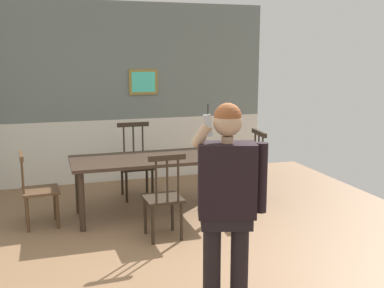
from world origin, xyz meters
The scene contains 8 objects.
ground_plane centered at (0.00, 0.00, 0.00)m, with size 7.17×7.17×0.00m, color #846042.
room_back_partition centered at (0.00, 3.26, 1.36)m, with size 5.23×0.17×2.83m.
dining_table centered at (0.27, 1.43, 0.67)m, with size 1.90×0.87×0.75m.
chair_near_window centered at (1.61, 1.42, 0.49)m, with size 0.51×0.51×1.02m.
chair_by_doorway centered at (-1.06, 1.44, 0.45)m, with size 0.45×0.45×0.90m.
chair_at_table_head centered at (0.27, 2.25, 0.49)m, with size 0.46×0.46×1.06m.
chair_opposite_corner centered at (0.27, 0.61, 0.47)m, with size 0.42×0.42×0.98m.
person_figure centered at (0.37, -1.00, 0.96)m, with size 0.58×0.35×1.67m.
Camera 1 is at (-0.91, -4.16, 2.01)m, focal length 43.54 mm.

